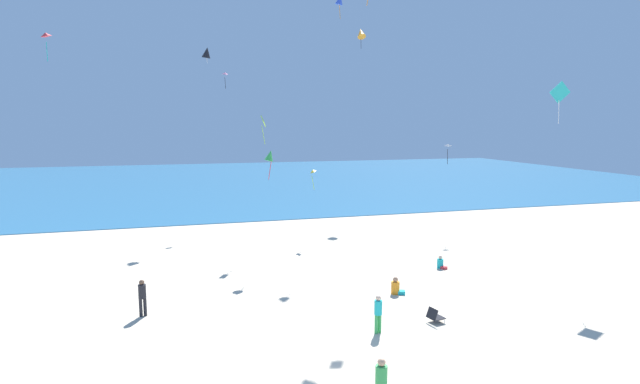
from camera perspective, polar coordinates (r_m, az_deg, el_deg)
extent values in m
plane|color=beige|center=(25.01, -1.55, -10.37)|extent=(120.00, 120.00, 0.00)
cube|color=teal|center=(69.87, -10.92, 1.28)|extent=(120.00, 60.00, 0.05)
cube|color=black|center=(20.92, 13.19, -13.74)|extent=(0.59, 0.62, 0.03)
cube|color=black|center=(20.68, 12.64, -13.37)|extent=(0.30, 0.55, 0.42)
cylinder|color=#B7B7BC|center=(21.22, 13.00, -13.69)|extent=(0.02, 0.02, 0.19)
cylinder|color=#B7B7BC|center=(20.86, 13.98, -14.11)|extent=(0.02, 0.02, 0.19)
cylinder|color=orange|center=(23.72, 8.57, -10.73)|extent=(0.50, 0.50, 0.59)
sphere|color=#A87A5B|center=(23.60, 8.59, -9.82)|extent=(0.23, 0.23, 0.23)
cube|color=#19ADB2|center=(23.80, 9.14, -11.21)|extent=(0.51, 0.43, 0.17)
cylinder|color=green|center=(14.29, 7.00, -20.13)|extent=(0.45, 0.45, 0.61)
sphere|color=tan|center=(14.11, 7.03, -18.67)|extent=(0.22, 0.22, 0.22)
cylinder|color=green|center=(19.44, 6.42, -14.74)|extent=(0.13, 0.13, 0.73)
cylinder|color=green|center=(19.54, 6.81, -14.62)|extent=(0.13, 0.13, 0.73)
cylinder|color=#19ADB2|center=(19.25, 6.65, -12.92)|extent=(0.37, 0.37, 0.55)
sphere|color=beige|center=(19.13, 6.66, -11.91)|extent=(0.20, 0.20, 0.20)
cylinder|color=#19ADB2|center=(28.22, 13.52, -7.92)|extent=(0.45, 0.45, 0.51)
sphere|color=beige|center=(28.13, 13.55, -7.24)|extent=(0.20, 0.20, 0.20)
cube|color=red|center=(28.16, 13.86, -8.35)|extent=(0.39, 0.45, 0.15)
cylinder|color=black|center=(22.10, -19.74, -12.28)|extent=(0.13, 0.13, 0.76)
cylinder|color=black|center=(22.13, -19.30, -12.23)|extent=(0.13, 0.13, 0.76)
cylinder|color=black|center=(21.90, -19.60, -10.61)|extent=(0.38, 0.38, 0.57)
sphere|color=brown|center=(21.78, -19.65, -9.66)|extent=(0.21, 0.21, 0.21)
cube|color=#1EADAD|center=(27.76, 25.66, 10.20)|extent=(1.10, 0.29, 1.09)
cylinder|color=white|center=(27.73, 25.54, 8.20)|extent=(0.09, 0.18, 1.16)
cone|color=black|center=(38.22, -12.78, 15.23)|extent=(0.93, 0.87, 0.84)
cylinder|color=white|center=(38.16, -12.76, 14.44)|extent=(0.09, 0.06, 0.45)
cube|color=#99DB33|center=(31.28, -6.49, 8.04)|extent=(0.33, 0.78, 0.74)
cylinder|color=#99DB33|center=(31.29, -6.46, 6.44)|extent=(0.24, 0.10, 1.17)
pyramid|color=pink|center=(40.67, -10.75, 13.14)|extent=(0.55, 0.51, 0.23)
cylinder|color=black|center=(40.62, -10.74, 12.10)|extent=(0.08, 0.11, 0.90)
pyramid|color=yellow|center=(32.98, -0.87, 2.42)|extent=(0.40, 0.49, 0.29)
cylinder|color=#99DB33|center=(33.07, -0.80, 1.05)|extent=(0.21, 0.04, 0.96)
cone|color=orange|center=(46.37, 4.70, 17.62)|extent=(0.81, 1.14, 1.14)
cylinder|color=black|center=(46.23, 4.69, 16.57)|extent=(0.04, 0.12, 0.99)
cone|color=green|center=(27.22, -5.74, 4.15)|extent=(0.71, 0.61, 0.68)
cylinder|color=red|center=(27.28, -5.71, 2.54)|extent=(0.21, 0.08, 1.06)
cone|color=blue|center=(34.50, 2.27, 21.04)|extent=(0.79, 0.77, 0.69)
cylinder|color=orange|center=(34.34, 2.26, 19.86)|extent=(0.11, 0.09, 0.96)
pyramid|color=white|center=(36.27, 14.37, 5.22)|extent=(0.51, 0.44, 0.25)
cylinder|color=black|center=(36.34, 14.32, 3.92)|extent=(0.07, 0.16, 1.06)
pyramid|color=red|center=(27.05, -28.81, 15.45)|extent=(0.53, 0.60, 0.25)
cylinder|color=#1EADAD|center=(26.95, -28.66, 13.84)|extent=(0.04, 0.04, 0.88)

